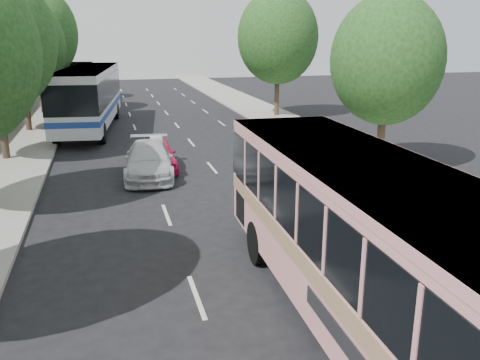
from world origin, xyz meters
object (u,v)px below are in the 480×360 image
object	(u,v)px
tour_coach_rear	(78,81)
pink_bus	(361,226)
white_pickup	(149,160)
pink_taxi	(157,155)
tour_coach_front	(88,93)

from	to	relation	value
tour_coach_rear	pink_bus	bearing A→B (deg)	-79.65
white_pickup	tour_coach_rear	xyz separation A→B (m)	(-3.85, 25.18, 1.36)
pink_taxi	tour_coach_front	distance (m)	11.94
white_pickup	tour_coach_front	size ratio (longest dim) A/B	0.38
pink_taxi	pink_bus	bearing A→B (deg)	-78.12
white_pickup	tour_coach_rear	bearing A→B (deg)	104.24
pink_taxi	white_pickup	xyz separation A→B (m)	(-0.45, -1.14, 0.04)
pink_bus	white_pickup	xyz separation A→B (m)	(-3.30, 13.28, -1.54)
pink_taxi	tour_coach_front	world-z (taller)	tour_coach_front
pink_bus	pink_taxi	world-z (taller)	pink_bus
tour_coach_front	pink_taxi	bearing A→B (deg)	-67.79
pink_bus	pink_taxi	distance (m)	14.78
pink_bus	pink_taxi	xyz separation A→B (m)	(-2.85, 14.42, -1.58)
pink_taxi	tour_coach_rear	world-z (taller)	tour_coach_rear
pink_taxi	white_pickup	distance (m)	1.23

